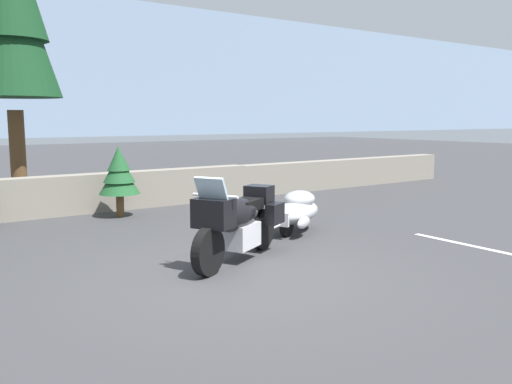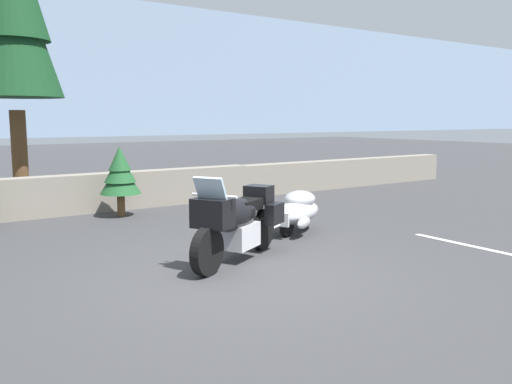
% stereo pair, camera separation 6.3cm
% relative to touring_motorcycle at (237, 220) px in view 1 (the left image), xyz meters
% --- Properties ---
extents(ground_plane, '(80.00, 80.00, 0.00)m').
position_rel_touring_motorcycle_xyz_m(ground_plane, '(-0.37, -0.62, -0.62)').
color(ground_plane, '#38383A').
extents(stone_guard_wall, '(24.00, 0.51, 0.87)m').
position_rel_touring_motorcycle_xyz_m(stone_guard_wall, '(-0.13, 5.43, -0.20)').
color(stone_guard_wall, gray).
rests_on(stone_guard_wall, ground).
extents(touring_motorcycle, '(2.10, 1.39, 1.33)m').
position_rel_touring_motorcycle_xyz_m(touring_motorcycle, '(0.00, 0.00, 0.00)').
color(touring_motorcycle, black).
rests_on(touring_motorcycle, ground).
extents(car_shaped_trailer, '(2.11, 1.37, 0.76)m').
position_rel_touring_motorcycle_xyz_m(car_shaped_trailer, '(2.01, 1.09, -0.21)').
color(car_shaped_trailer, black).
rests_on(car_shaped_trailer, ground).
extents(pine_sapling_farther, '(0.87, 0.87, 1.52)m').
position_rel_touring_motorcycle_xyz_m(pine_sapling_farther, '(-0.06, 4.51, 0.33)').
color(pine_sapling_farther, brown).
rests_on(pine_sapling_farther, ground).
extents(parking_stripe_marker, '(0.12, 3.60, 0.01)m').
position_rel_touring_motorcycle_xyz_m(parking_stripe_marker, '(3.70, -2.12, -0.62)').
color(parking_stripe_marker, silver).
rests_on(parking_stripe_marker, ground).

